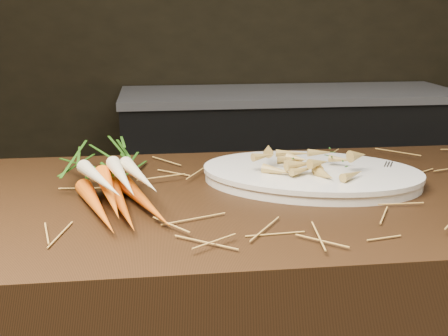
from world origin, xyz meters
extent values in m
cube|color=black|center=(0.30, 2.18, 0.40)|extent=(1.80, 0.60, 0.80)
cube|color=#99999E|center=(0.30, 2.18, 0.82)|extent=(1.82, 0.62, 0.04)
cone|color=orange|center=(-0.54, 0.20, 0.92)|extent=(0.11, 0.27, 0.03)
cone|color=orange|center=(-0.50, 0.21, 0.92)|extent=(0.09, 0.27, 0.03)
cone|color=orange|center=(-0.46, 0.22, 0.92)|extent=(0.12, 0.27, 0.03)
cone|color=orange|center=(-0.52, 0.20, 0.95)|extent=(0.08, 0.27, 0.03)
cone|color=beige|center=(-0.53, 0.21, 0.97)|extent=(0.11, 0.25, 0.04)
cone|color=beige|center=(-0.49, 0.21, 0.97)|extent=(0.08, 0.25, 0.04)
cone|color=beige|center=(-0.46, 0.23, 0.97)|extent=(0.09, 0.25, 0.04)
ellipsoid|color=#3B6D1A|center=(-0.55, 0.44, 0.95)|extent=(0.21, 0.26, 0.09)
cube|color=silver|center=(0.05, 0.29, 0.93)|extent=(0.10, 0.16, 0.00)
camera|label=1|loc=(-0.43, -0.77, 1.26)|focal=45.00mm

